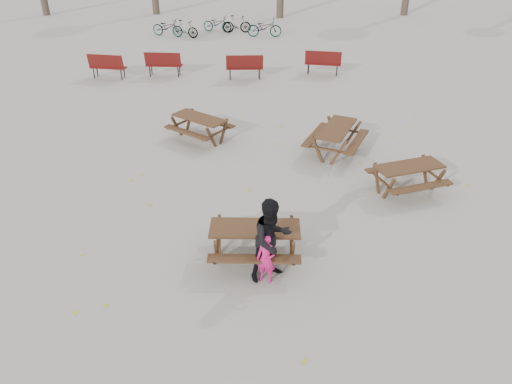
{
  "coord_description": "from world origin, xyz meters",
  "views": [
    {
      "loc": [
        0.2,
        -8.18,
        6.38
      ],
      "look_at": [
        0.0,
        1.0,
        1.0
      ],
      "focal_mm": 35.0,
      "sensor_mm": 36.0,
      "label": 1
    }
  ],
  "objects_px": {
    "picnic_table_far": "(336,140)",
    "food_tray": "(262,230)",
    "adult": "(272,240)",
    "soda_bottle": "(261,229)",
    "main_picnic_table": "(255,235)",
    "child": "(266,259)",
    "picnic_table_north": "(200,128)",
    "picnic_table_east": "(407,178)"
  },
  "relations": [
    {
      "from": "food_tray",
      "to": "soda_bottle",
      "type": "bearing_deg",
      "value": -119.22
    },
    {
      "from": "soda_bottle",
      "to": "adult",
      "type": "height_order",
      "value": "adult"
    },
    {
      "from": "soda_bottle",
      "to": "picnic_table_east",
      "type": "distance_m",
      "value": 4.73
    },
    {
      "from": "picnic_table_north",
      "to": "picnic_table_far",
      "type": "bearing_deg",
      "value": 23.59
    },
    {
      "from": "adult",
      "to": "picnic_table_east",
      "type": "distance_m",
      "value": 4.84
    },
    {
      "from": "soda_bottle",
      "to": "picnic_table_far",
      "type": "relative_size",
      "value": 0.09
    },
    {
      "from": "food_tray",
      "to": "child",
      "type": "height_order",
      "value": "child"
    },
    {
      "from": "child",
      "to": "picnic_table_north",
      "type": "distance_m",
      "value": 6.9
    },
    {
      "from": "picnic_table_east",
      "to": "main_picnic_table",
      "type": "bearing_deg",
      "value": -162.63
    },
    {
      "from": "food_tray",
      "to": "picnic_table_east",
      "type": "bearing_deg",
      "value": 39.33
    },
    {
      "from": "picnic_table_far",
      "to": "adult",
      "type": "bearing_deg",
      "value": -175.36
    },
    {
      "from": "soda_bottle",
      "to": "child",
      "type": "distance_m",
      "value": 0.64
    },
    {
      "from": "food_tray",
      "to": "child",
      "type": "relative_size",
      "value": 0.17
    },
    {
      "from": "picnic_table_north",
      "to": "food_tray",
      "type": "bearing_deg",
      "value": -36.43
    },
    {
      "from": "soda_bottle",
      "to": "picnic_table_east",
      "type": "height_order",
      "value": "soda_bottle"
    },
    {
      "from": "food_tray",
      "to": "picnic_table_far",
      "type": "relative_size",
      "value": 0.1
    },
    {
      "from": "soda_bottle",
      "to": "adult",
      "type": "xyz_separation_m",
      "value": [
        0.2,
        -0.39,
        0.02
      ]
    },
    {
      "from": "picnic_table_east",
      "to": "adult",
      "type": "bearing_deg",
      "value": -155.09
    },
    {
      "from": "adult",
      "to": "picnic_table_far",
      "type": "bearing_deg",
      "value": 39.33
    },
    {
      "from": "picnic_table_far",
      "to": "food_tray",
      "type": "bearing_deg",
      "value": -178.56
    },
    {
      "from": "main_picnic_table",
      "to": "food_tray",
      "type": "height_order",
      "value": "food_tray"
    },
    {
      "from": "child",
      "to": "picnic_table_far",
      "type": "xyz_separation_m",
      "value": [
        1.99,
        5.74,
        -0.12
      ]
    },
    {
      "from": "main_picnic_table",
      "to": "picnic_table_north",
      "type": "relative_size",
      "value": 1.06
    },
    {
      "from": "picnic_table_east",
      "to": "picnic_table_north",
      "type": "bearing_deg",
      "value": 131.57
    },
    {
      "from": "soda_bottle",
      "to": "picnic_table_north",
      "type": "relative_size",
      "value": 0.1
    },
    {
      "from": "child",
      "to": "adult",
      "type": "height_order",
      "value": "adult"
    },
    {
      "from": "soda_bottle",
      "to": "picnic_table_east",
      "type": "relative_size",
      "value": 0.1
    },
    {
      "from": "adult",
      "to": "picnic_table_north",
      "type": "relative_size",
      "value": 1.01
    },
    {
      "from": "main_picnic_table",
      "to": "soda_bottle",
      "type": "xyz_separation_m",
      "value": [
        0.13,
        -0.15,
        0.26
      ]
    },
    {
      "from": "food_tray",
      "to": "picnic_table_north",
      "type": "bearing_deg",
      "value": 108.09
    },
    {
      "from": "main_picnic_table",
      "to": "adult",
      "type": "height_order",
      "value": "adult"
    },
    {
      "from": "main_picnic_table",
      "to": "child",
      "type": "height_order",
      "value": "child"
    },
    {
      "from": "soda_bottle",
      "to": "child",
      "type": "xyz_separation_m",
      "value": [
        0.1,
        -0.54,
        -0.33
      ]
    },
    {
      "from": "food_tray",
      "to": "picnic_table_north",
      "type": "height_order",
      "value": "food_tray"
    },
    {
      "from": "soda_bottle",
      "to": "child",
      "type": "bearing_deg",
      "value": -79.06
    },
    {
      "from": "main_picnic_table",
      "to": "child",
      "type": "xyz_separation_m",
      "value": [
        0.23,
        -0.69,
        -0.07
      ]
    },
    {
      "from": "picnic_table_north",
      "to": "soda_bottle",
      "type": "bearing_deg",
      "value": -36.68
    },
    {
      "from": "child",
      "to": "adult",
      "type": "bearing_deg",
      "value": 77.21
    },
    {
      "from": "food_tray",
      "to": "picnic_table_far",
      "type": "bearing_deg",
      "value": 68.12
    },
    {
      "from": "main_picnic_table",
      "to": "picnic_table_north",
      "type": "xyz_separation_m",
      "value": [
        -1.82,
        5.9,
        -0.22
      ]
    },
    {
      "from": "soda_bottle",
      "to": "child",
      "type": "relative_size",
      "value": 0.16
    },
    {
      "from": "soda_bottle",
      "to": "picnic_table_far",
      "type": "height_order",
      "value": "soda_bottle"
    }
  ]
}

